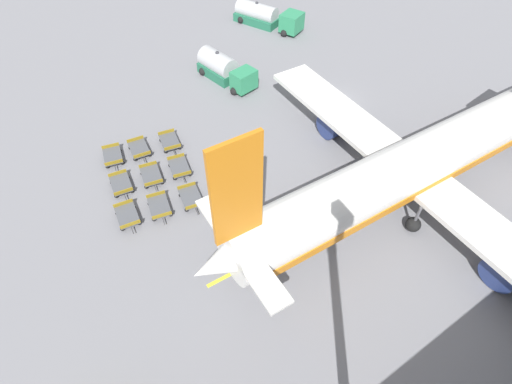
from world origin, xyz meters
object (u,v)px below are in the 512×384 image
Objects in this scene: baggage_dolly_row_near_col_a at (113,156)px; baggage_dolly_row_mid_a_col_b at (151,176)px; baggage_dolly_row_mid_a_col_a at (139,149)px; baggage_dolly_row_mid_a_col_c at (159,207)px; baggage_dolly_row_mid_b_col_c at (191,198)px; baggage_dolly_row_mid_b_col_b at (179,168)px; baggage_dolly_row_near_col_b at (121,184)px; baggage_dolly_row_near_col_c at (127,216)px; fuel_tanker_primary at (223,69)px; fuel_tanker_secondary at (265,17)px; baggage_dolly_row_mid_b_col_a at (170,142)px; airplane at (423,161)px.

baggage_dolly_row_near_col_a is 1.00× the size of baggage_dolly_row_mid_a_col_b.
baggage_dolly_row_near_col_a and baggage_dolly_row_mid_a_col_a have the same top height.
baggage_dolly_row_mid_a_col_c and baggage_dolly_row_mid_b_col_c have the same top height.
baggage_dolly_row_mid_b_col_b is at bearing 25.39° from baggage_dolly_row_mid_a_col_a.
baggage_dolly_row_mid_b_col_c is (8.06, 1.25, 0.00)m from baggage_dolly_row_mid_a_col_a.
baggage_dolly_row_near_col_b is at bearing -100.05° from baggage_dolly_row_mid_b_col_b.
baggage_dolly_row_mid_b_col_c is (4.20, 1.72, 0.00)m from baggage_dolly_row_mid_a_col_b.
baggage_dolly_row_near_col_c is 1.00× the size of baggage_dolly_row_mid_a_col_a.
baggage_dolly_row_near_col_b is at bearing -137.32° from baggage_dolly_row_mid_b_col_c.
baggage_dolly_row_near_col_b is at bearing -58.37° from fuel_tanker_primary.
baggage_dolly_row_mid_a_col_a is 3.88m from baggage_dolly_row_mid_a_col_b.
fuel_tanker_primary reaches higher than baggage_dolly_row_mid_a_col_c.
fuel_tanker_secondary is 26.53m from baggage_dolly_row_mid_b_col_a.
baggage_dolly_row_near_col_c and baggage_dolly_row_mid_b_col_b have the same top height.
fuel_tanker_secondary is at bearing 134.67° from baggage_dolly_row_mid_b_col_c.
airplane is 12.49× the size of baggage_dolly_row_mid_a_col_c.
fuel_tanker_secondary is at bearing 130.92° from baggage_dolly_row_mid_a_col_c.
baggage_dolly_row_near_col_a and baggage_dolly_row_mid_a_col_c have the same top height.
baggage_dolly_row_near_col_c is 7.98m from baggage_dolly_row_mid_a_col_a.
baggage_dolly_row_near_col_a is 9.22m from baggage_dolly_row_mid_b_col_c.
airplane is 12.50× the size of baggage_dolly_row_mid_a_col_b.
baggage_dolly_row_near_col_c is (7.37, -1.48, 0.00)m from baggage_dolly_row_near_col_a.
baggage_dolly_row_mid_a_col_b is at bearing 132.35° from baggage_dolly_row_near_col_c.
baggage_dolly_row_mid_b_col_b is at bearing -130.09° from airplane.
baggage_dolly_row_mid_a_col_b is (0.47, 2.58, 0.00)m from baggage_dolly_row_near_col_b.
baggage_dolly_row_near_col_a is at bearing -61.74° from fuel_tanker_secondary.
baggage_dolly_row_mid_b_col_b is at bearing -12.18° from baggage_dolly_row_mid_b_col_a.
baggage_dolly_row_mid_a_col_b is 1.00× the size of baggage_dolly_row_mid_a_col_c.
baggage_dolly_row_mid_a_col_a and baggage_dolly_row_mid_a_col_c have the same top height.
baggage_dolly_row_mid_b_col_a and baggage_dolly_row_mid_b_col_b have the same top height.
fuel_tanker_secondary reaches higher than baggage_dolly_row_mid_b_col_a.
baggage_dolly_row_near_col_b and baggage_dolly_row_mid_b_col_c have the same top height.
fuel_tanker_primary is 20.04m from baggage_dolly_row_mid_a_col_c.
baggage_dolly_row_mid_b_col_b and baggage_dolly_row_mid_b_col_c have the same top height.
baggage_dolly_row_near_col_a is (-17.77, -19.97, -3.00)m from airplane.
baggage_dolly_row_mid_b_col_b is at bearing 79.95° from baggage_dolly_row_near_col_b.
airplane is 4.10× the size of fuel_tanker_secondary.
baggage_dolly_row_mid_a_col_c is (-9.85, -18.93, -3.00)m from airplane.
baggage_dolly_row_near_col_b is 1.00× the size of baggage_dolly_row_mid_a_col_b.
baggage_dolly_row_near_col_c is (-10.40, -21.45, -3.00)m from airplane.
baggage_dolly_row_near_col_b is 1.00× the size of baggage_dolly_row_mid_a_col_a.
baggage_dolly_row_near_col_a is (14.41, -26.80, -0.75)m from fuel_tanker_secondary.
baggage_dolly_row_mid_b_col_c is (-9.30, -16.31, -3.00)m from airplane.
baggage_dolly_row_mid_a_col_c is at bearing -45.68° from fuel_tanker_primary.
fuel_tanker_secondary is 3.05× the size of baggage_dolly_row_mid_a_col_b.
baggage_dolly_row_near_col_a is 7.52m from baggage_dolly_row_near_col_c.
baggage_dolly_row_mid_a_col_a is 0.99× the size of baggage_dolly_row_mid_b_col_b.
fuel_tanker_primary is 18.83m from baggage_dolly_row_near_col_b.
baggage_dolly_row_near_col_a is at bearing -68.45° from fuel_tanker_primary.
airplane is at bearing 64.14° from baggage_dolly_row_near_col_c.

